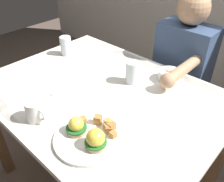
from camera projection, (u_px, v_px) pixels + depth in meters
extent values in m
plane|color=brown|center=(104.00, 179.00, 1.63)|extent=(6.00, 6.00, 0.00)
cube|color=white|center=(101.00, 94.00, 1.21)|extent=(1.20, 0.90, 0.03)
cube|color=#3F7F51|center=(31.00, 133.00, 0.96)|extent=(1.20, 0.06, 0.00)
cube|color=#3F7F51|center=(147.00, 64.00, 1.44)|extent=(1.20, 0.06, 0.00)
cube|color=brown|center=(90.00, 82.00, 1.97)|extent=(0.06, 0.06, 0.71)
cube|color=brown|center=(220.00, 154.00, 1.36)|extent=(0.06, 0.06, 0.71)
cylinder|color=white|center=(88.00, 138.00, 0.93)|extent=(0.27, 0.27, 0.01)
cylinder|color=tan|center=(77.00, 130.00, 0.94)|extent=(0.08, 0.08, 0.02)
cylinder|color=#236028|center=(76.00, 128.00, 0.94)|extent=(0.08, 0.08, 0.01)
sphere|color=yellow|center=(76.00, 124.00, 0.93)|extent=(0.06, 0.06, 0.06)
cylinder|color=tan|center=(96.00, 144.00, 0.88)|extent=(0.08, 0.08, 0.02)
cylinder|color=#286B2D|center=(96.00, 142.00, 0.88)|extent=(0.08, 0.08, 0.01)
sphere|color=yellow|center=(95.00, 138.00, 0.86)|extent=(0.07, 0.07, 0.07)
cube|color=#AD7038|center=(109.00, 129.00, 0.94)|extent=(0.04, 0.04, 0.03)
cube|color=tan|center=(108.00, 124.00, 0.96)|extent=(0.03, 0.03, 0.04)
cube|color=#B77A42|center=(108.00, 127.00, 0.95)|extent=(0.04, 0.04, 0.03)
cube|color=#B77A42|center=(83.00, 120.00, 0.99)|extent=(0.04, 0.04, 0.03)
cube|color=#B77A42|center=(113.00, 134.00, 0.92)|extent=(0.02, 0.02, 0.02)
cube|color=tan|center=(107.00, 123.00, 0.96)|extent=(0.03, 0.03, 0.04)
cube|color=#AD7038|center=(111.00, 126.00, 0.95)|extent=(0.03, 0.03, 0.04)
cube|color=#B77A42|center=(98.00, 120.00, 0.98)|extent=(0.04, 0.04, 0.04)
cylinder|color=white|center=(169.00, 79.00, 1.29)|extent=(0.10, 0.10, 0.01)
cylinder|color=white|center=(170.00, 75.00, 1.27)|extent=(0.12, 0.12, 0.04)
cube|color=#B7E093|center=(169.00, 78.00, 1.25)|extent=(0.04, 0.04, 0.03)
cube|color=#EA6B70|center=(171.00, 77.00, 1.25)|extent=(0.03, 0.03, 0.03)
cube|color=#B7E093|center=(171.00, 75.00, 1.26)|extent=(0.02, 0.02, 0.02)
cube|color=#B7E093|center=(170.00, 76.00, 1.25)|extent=(0.03, 0.03, 0.02)
cube|color=#EA6B70|center=(168.00, 73.00, 1.26)|extent=(0.04, 0.04, 0.03)
cube|color=#B7E093|center=(168.00, 71.00, 1.28)|extent=(0.03, 0.03, 0.03)
cube|color=#F4A85B|center=(170.00, 75.00, 1.28)|extent=(0.02, 0.02, 0.02)
cube|color=#F4DB66|center=(175.00, 74.00, 1.28)|extent=(0.03, 0.03, 0.03)
cylinder|color=white|center=(35.00, 111.00, 1.00)|extent=(0.08, 0.08, 0.09)
cylinder|color=black|center=(33.00, 103.00, 0.98)|extent=(0.07, 0.07, 0.01)
torus|color=white|center=(41.00, 115.00, 0.98)|extent=(0.06, 0.02, 0.06)
cube|color=silver|center=(68.00, 88.00, 1.22)|extent=(0.03, 0.12, 0.00)
cube|color=silver|center=(54.00, 94.00, 1.18)|extent=(0.03, 0.04, 0.00)
cylinder|color=silver|center=(66.00, 46.00, 1.51)|extent=(0.07, 0.07, 0.12)
cylinder|color=silver|center=(66.00, 48.00, 1.52)|extent=(0.06, 0.06, 0.09)
cylinder|color=silver|center=(132.00, 72.00, 1.24)|extent=(0.07, 0.07, 0.12)
cylinder|color=silver|center=(132.00, 77.00, 1.25)|extent=(0.06, 0.06, 0.07)
cylinder|color=#33333D|center=(155.00, 119.00, 1.80)|extent=(0.11, 0.11, 0.45)
cylinder|color=#33333D|center=(176.00, 130.00, 1.70)|extent=(0.11, 0.11, 0.45)
cube|color=#384C70|center=(183.00, 62.00, 1.53)|extent=(0.34, 0.20, 0.50)
sphere|color=tan|center=(194.00, 8.00, 1.33)|extent=(0.19, 0.19, 0.19)
cylinder|color=tan|center=(183.00, 70.00, 1.26)|extent=(0.06, 0.30, 0.06)
sphere|color=tan|center=(168.00, 81.00, 1.17)|extent=(0.08, 0.08, 0.08)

